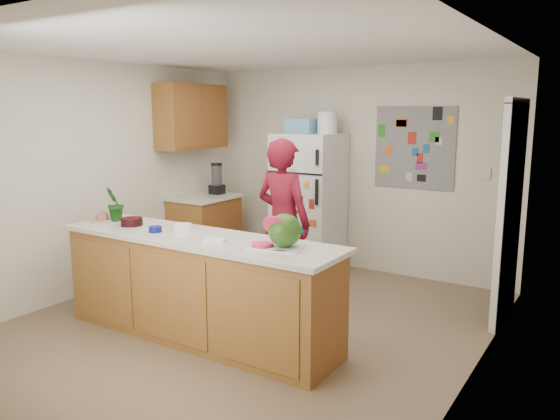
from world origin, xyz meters
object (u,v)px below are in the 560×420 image
Objects in this scene: refrigerator at (309,202)px; watermelon at (285,230)px; cherry_bowl at (132,222)px; person at (283,222)px.

refrigerator is 2.61m from watermelon.
watermelon is 1.30× the size of cherry_bowl.
refrigerator is 8.48× the size of cherry_bowl.
watermelon is 1.66m from cherry_bowl.
refrigerator is at bearing 115.49° from watermelon.
person is 8.52× the size of cherry_bowl.
person is at bearing 122.66° from watermelon.
watermelon is at bearing 1.39° from cherry_bowl.
refrigerator reaches higher than cherry_bowl.
watermelon is (1.12, -2.34, 0.21)m from refrigerator.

